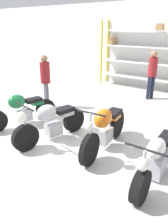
# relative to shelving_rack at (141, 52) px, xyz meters

# --- Properties ---
(ground_plane) EXTENTS (30.00, 30.00, 0.00)m
(ground_plane) POSITION_rel_shelving_rack_xyz_m (0.77, -5.66, -1.57)
(ground_plane) COLOR silver
(back_wall) EXTENTS (30.00, 0.08, 3.60)m
(back_wall) POSITION_rel_shelving_rack_xyz_m (0.77, 0.36, 0.23)
(back_wall) COLOR white
(back_wall) RESTS_ON ground_plane
(shelving_rack) EXTENTS (3.57, 0.63, 2.84)m
(shelving_rack) POSITION_rel_shelving_rack_xyz_m (0.00, 0.00, 0.00)
(shelving_rack) COLOR gold
(shelving_rack) RESTS_ON ground_plane
(motorcycle_green) EXTENTS (0.85, 2.01, 1.01)m
(motorcycle_green) POSITION_rel_shelving_rack_xyz_m (-1.11, -5.58, -1.11)
(motorcycle_green) COLOR black
(motorcycle_green) RESTS_ON ground_plane
(motorcycle_silver) EXTENTS (0.75, 2.00, 1.05)m
(motorcycle_silver) POSITION_rel_shelving_rack_xyz_m (0.17, -5.80, -1.08)
(motorcycle_silver) COLOR black
(motorcycle_silver) RESTS_ON ground_plane
(motorcycle_orange) EXTENTS (0.59, 2.07, 1.11)m
(motorcycle_orange) POSITION_rel_shelving_rack_xyz_m (1.44, -5.41, -1.03)
(motorcycle_orange) COLOR black
(motorcycle_orange) RESTS_ON ground_plane
(motorcycle_white) EXTENTS (0.66, 2.05, 0.94)m
(motorcycle_white) POSITION_rel_shelving_rack_xyz_m (2.69, -5.72, -1.17)
(motorcycle_white) COLOR black
(motorcycle_white) RESTS_ON ground_plane
(person_browsing) EXTENTS (0.44, 0.44, 1.74)m
(person_browsing) POSITION_rel_shelving_rack_xyz_m (-1.57, -4.14, -0.54)
(person_browsing) COLOR #595960
(person_browsing) RESTS_ON ground_plane
(person_near_rack) EXTENTS (0.44, 0.44, 1.78)m
(person_near_rack) POSITION_rel_shelving_rack_xyz_m (0.98, -1.23, -0.52)
(person_near_rack) COLOR #1E2338
(person_near_rack) RESTS_ON ground_plane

